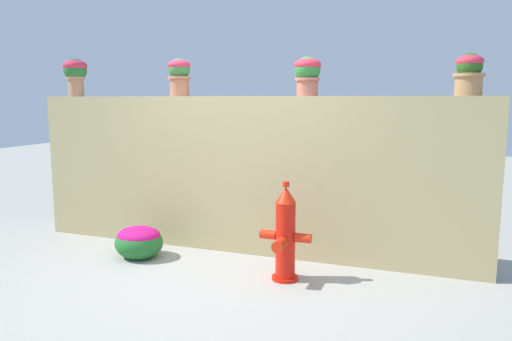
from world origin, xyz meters
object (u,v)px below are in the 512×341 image
at_px(potted_plant_2, 308,72).
at_px(fire_hydrant, 285,236).
at_px(flower_bush_left, 139,241).
at_px(potted_plant_1, 179,74).
at_px(potted_plant_3, 469,72).
at_px(potted_plant_0, 75,72).

relative_size(potted_plant_2, fire_hydrant, 0.43).
relative_size(potted_plant_2, flower_bush_left, 0.76).
relative_size(potted_plant_1, fire_hydrant, 0.45).
bearing_deg(potted_plant_2, flower_bush_left, -159.31).
bearing_deg(potted_plant_2, fire_hydrant, -90.64).
bearing_deg(fire_hydrant, flower_bush_left, 177.04).
distance_m(potted_plant_2, flower_bush_left, 2.51).
xyz_separation_m(potted_plant_3, flower_bush_left, (-3.18, -0.61, -1.74)).
bearing_deg(potted_plant_0, potted_plant_3, -0.11).
bearing_deg(potted_plant_1, potted_plant_2, -1.43).
distance_m(potted_plant_3, flower_bush_left, 3.68).
relative_size(potted_plant_1, potted_plant_2, 1.07).
distance_m(potted_plant_3, fire_hydrant, 2.25).
bearing_deg(potted_plant_3, potted_plant_2, 179.21).
distance_m(potted_plant_0, potted_plant_1, 1.41).
height_order(potted_plant_0, fire_hydrant, potted_plant_0).
distance_m(potted_plant_1, potted_plant_2, 1.50).
height_order(potted_plant_1, potted_plant_2, potted_plant_1).
height_order(potted_plant_1, flower_bush_left, potted_plant_1).
relative_size(potted_plant_0, potted_plant_3, 1.19).
bearing_deg(potted_plant_2, potted_plant_3, -0.79).
bearing_deg(potted_plant_0, flower_bush_left, -26.42).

